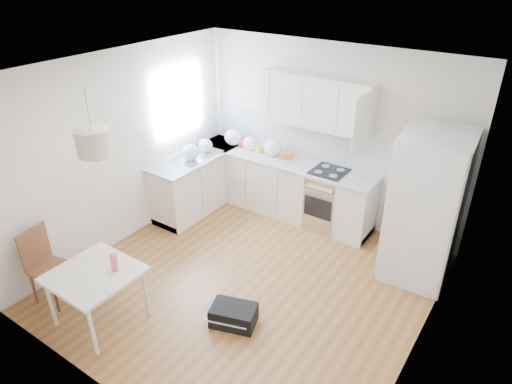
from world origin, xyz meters
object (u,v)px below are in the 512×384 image
refrigerator (427,207)px  dining_table (95,278)px  gym_bag (234,315)px  dining_chair (51,267)px

refrigerator → dining_table: 4.02m
refrigerator → dining_table: (-2.69, -2.96, -0.36)m
refrigerator → gym_bag: (-1.41, -2.15, -0.85)m
gym_bag → refrigerator: bearing=38.4°
dining_table → gym_bag: (1.28, 0.81, -0.49)m
refrigerator → dining_chair: 4.61m
dining_table → gym_bag: bearing=33.3°
dining_table → dining_chair: bearing=-174.3°
gym_bag → dining_table: bearing=-165.7°
gym_bag → dining_chair: bearing=-174.8°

